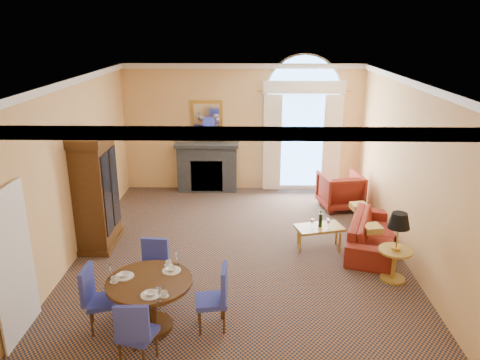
{
  "coord_description": "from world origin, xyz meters",
  "views": [
    {
      "loc": [
        0.17,
        -7.86,
        4.08
      ],
      "look_at": [
        0.0,
        0.5,
        1.3
      ],
      "focal_mm": 35.0,
      "sensor_mm": 36.0,
      "label": 1
    }
  ],
  "objects_px": {
    "dining_table": "(150,293)",
    "armchair": "(340,191)",
    "sofa": "(373,233)",
    "armoire": "(96,193)",
    "side_table": "(397,238)",
    "coffee_table": "(319,228)"
  },
  "relations": [
    {
      "from": "sofa",
      "to": "dining_table",
      "type": "bearing_deg",
      "value": 143.72
    },
    {
      "from": "dining_table",
      "to": "side_table",
      "type": "xyz_separation_m",
      "value": [
        3.79,
        1.39,
        0.21
      ]
    },
    {
      "from": "side_table",
      "to": "coffee_table",
      "type": "bearing_deg",
      "value": 133.36
    },
    {
      "from": "armoire",
      "to": "dining_table",
      "type": "relative_size",
      "value": 1.85
    },
    {
      "from": "sofa",
      "to": "coffee_table",
      "type": "distance_m",
      "value": 1.05
    },
    {
      "from": "armoire",
      "to": "side_table",
      "type": "relative_size",
      "value": 1.87
    },
    {
      "from": "armchair",
      "to": "side_table",
      "type": "xyz_separation_m",
      "value": [
        0.31,
        -3.27,
        0.34
      ]
    },
    {
      "from": "armoire",
      "to": "armchair",
      "type": "relative_size",
      "value": 2.38
    },
    {
      "from": "armchair",
      "to": "coffee_table",
      "type": "bearing_deg",
      "value": 58.79
    },
    {
      "from": "sofa",
      "to": "coffee_table",
      "type": "bearing_deg",
      "value": 111.28
    },
    {
      "from": "armoire",
      "to": "dining_table",
      "type": "height_order",
      "value": "armoire"
    },
    {
      "from": "armchair",
      "to": "side_table",
      "type": "distance_m",
      "value": 3.3
    },
    {
      "from": "dining_table",
      "to": "armchair",
      "type": "bearing_deg",
      "value": 53.2
    },
    {
      "from": "armoire",
      "to": "sofa",
      "type": "height_order",
      "value": "armoire"
    },
    {
      "from": "armoire",
      "to": "sofa",
      "type": "distance_m",
      "value": 5.33
    },
    {
      "from": "sofa",
      "to": "coffee_table",
      "type": "relative_size",
      "value": 2.11
    },
    {
      "from": "armoire",
      "to": "armchair",
      "type": "xyz_separation_m",
      "value": [
        5.01,
        2.03,
        -0.64
      ]
    },
    {
      "from": "sofa",
      "to": "side_table",
      "type": "xyz_separation_m",
      "value": [
        0.05,
        -1.19,
        0.46
      ]
    },
    {
      "from": "sofa",
      "to": "armoire",
      "type": "bearing_deg",
      "value": 108.64
    },
    {
      "from": "armoire",
      "to": "side_table",
      "type": "bearing_deg",
      "value": -13.1
    },
    {
      "from": "sofa",
      "to": "armchair",
      "type": "bearing_deg",
      "value": 26.27
    },
    {
      "from": "dining_table",
      "to": "armchair",
      "type": "distance_m",
      "value": 5.81
    }
  ]
}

